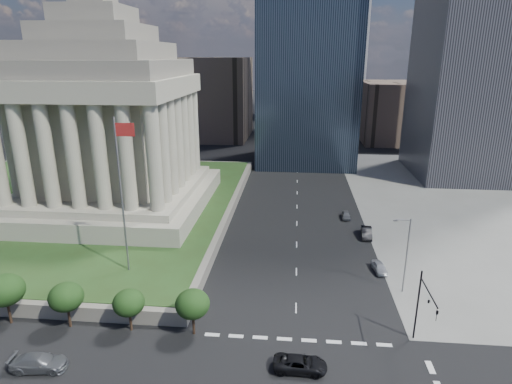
# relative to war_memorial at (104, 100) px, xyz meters

# --- Properties ---
(ground) EXTENTS (500.00, 500.00, 0.00)m
(ground) POSITION_rel_war_memorial_xyz_m (34.00, 52.00, -21.40)
(ground) COLOR black
(ground) RESTS_ON ground
(plaza_terrace) EXTENTS (66.00, 70.00, 1.80)m
(plaza_terrace) POSITION_rel_war_memorial_xyz_m (-11.00, 2.00, -20.50)
(plaza_terrace) COLOR slate
(plaza_terrace) RESTS_ON ground
(plaza_lawn) EXTENTS (64.00, 68.00, 0.10)m
(plaza_lawn) POSITION_rel_war_memorial_xyz_m (-11.00, 2.00, -19.55)
(plaza_lawn) COLOR #263C18
(plaza_lawn) RESTS_ON plaza_terrace
(war_memorial) EXTENTS (34.00, 34.00, 39.00)m
(war_memorial) POSITION_rel_war_memorial_xyz_m (0.00, 0.00, 0.00)
(war_memorial) COLOR gray
(war_memorial) RESTS_ON plaza_lawn
(flagpole) EXTENTS (2.52, 0.24, 20.00)m
(flagpole) POSITION_rel_war_memorial_xyz_m (12.17, -24.00, -8.29)
(flagpole) COLOR slate
(flagpole) RESTS_ON plaza_lawn
(midrise_glass) EXTENTS (26.00, 26.00, 60.00)m
(midrise_glass) POSITION_rel_war_memorial_xyz_m (36.00, 47.00, 8.60)
(midrise_glass) COLOR black
(midrise_glass) RESTS_ON ground
(building_filler_ne) EXTENTS (20.00, 30.00, 20.00)m
(building_filler_ne) POSITION_rel_war_memorial_xyz_m (66.00, 82.00, -11.40)
(building_filler_ne) COLOR brown
(building_filler_ne) RESTS_ON ground
(building_filler_nw) EXTENTS (24.00, 30.00, 28.00)m
(building_filler_nw) POSITION_rel_war_memorial_xyz_m (4.00, 82.00, -7.40)
(building_filler_nw) COLOR brown
(building_filler_nw) RESTS_ON ground
(traffic_signal_ne) EXTENTS (0.30, 5.74, 8.00)m
(traffic_signal_ne) POSITION_rel_war_memorial_xyz_m (46.50, -34.30, -16.15)
(traffic_signal_ne) COLOR black
(traffic_signal_ne) RESTS_ON ground
(street_lamp_north) EXTENTS (2.13, 0.22, 10.00)m
(street_lamp_north) POSITION_rel_war_memorial_xyz_m (47.33, -23.00, -15.74)
(street_lamp_north) COLOR slate
(street_lamp_north) RESTS_ON ground
(pickup_truck) EXTENTS (2.45, 5.19, 1.43)m
(pickup_truck) POSITION_rel_war_memorial_xyz_m (34.42, -38.57, -20.68)
(pickup_truck) COLOR black
(pickup_truck) RESTS_ON ground
(suv_grey) EXTENTS (5.54, 2.69, 1.55)m
(suv_grey) POSITION_rel_war_memorial_xyz_m (9.54, -40.80, -20.62)
(suv_grey) COLOR #525559
(suv_grey) RESTS_ON ground
(parked_sedan_near) EXTENTS (4.01, 2.02, 1.31)m
(parked_sedan_near) POSITION_rel_war_memorial_xyz_m (45.50, -17.87, -20.75)
(parked_sedan_near) COLOR #A0A2A9
(parked_sedan_near) RESTS_ON ground
(parked_sedan_mid) EXTENTS (2.03, 4.81, 1.54)m
(parked_sedan_mid) POSITION_rel_war_memorial_xyz_m (45.50, -5.87, -20.63)
(parked_sedan_mid) COLOR black
(parked_sedan_mid) RESTS_ON ground
(parked_sedan_far) EXTENTS (1.58, 3.80, 1.29)m
(parked_sedan_far) POSITION_rel_war_memorial_xyz_m (43.00, 2.31, -20.76)
(parked_sedan_far) COLOR #55575C
(parked_sedan_far) RESTS_ON ground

